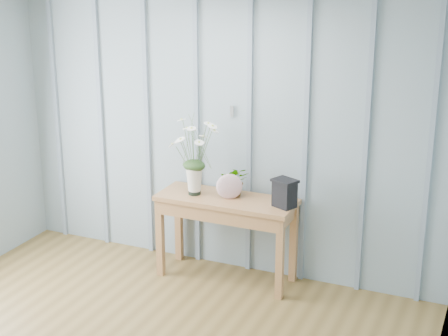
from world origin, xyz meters
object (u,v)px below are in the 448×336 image
at_px(sideboard, 226,210).
at_px(carved_box, 285,193).
at_px(daisy_vase, 194,147).
at_px(felt_disc_vessel, 229,186).

height_order(sideboard, carved_box, carved_box).
bearing_deg(carved_box, sideboard, 178.61).
bearing_deg(daisy_vase, carved_box, 1.23).
bearing_deg(sideboard, felt_disc_vessel, -27.95).
distance_m(felt_disc_vessel, carved_box, 0.49).
height_order(daisy_vase, carved_box, daisy_vase).
height_order(sideboard, daisy_vase, daisy_vase).
bearing_deg(felt_disc_vessel, sideboard, 126.14).
relative_size(sideboard, felt_disc_vessel, 5.36).
xyz_separation_m(daisy_vase, felt_disc_vessel, (0.32, 0.01, -0.31)).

